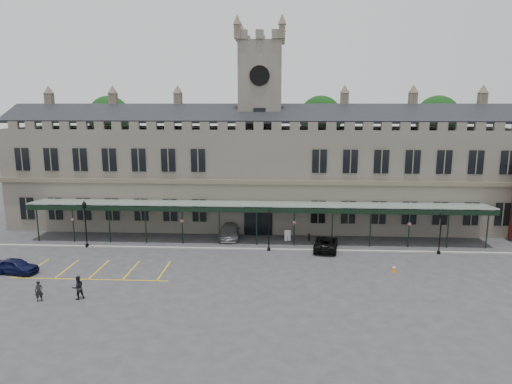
{
  "coord_description": "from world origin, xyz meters",
  "views": [
    {
      "loc": [
        2.44,
        -39.68,
        14.9
      ],
      "look_at": [
        0.0,
        6.0,
        6.0
      ],
      "focal_mm": 32.0,
      "sensor_mm": 36.0,
      "label": 1
    }
  ],
  "objects_px": {
    "traffic_cone": "(394,269)",
    "lamp_post_mid": "(269,226)",
    "car_van": "(326,243)",
    "person_a": "(39,291)",
    "sign_board": "(288,236)",
    "clock_tower": "(260,119)",
    "station_building": "(260,173)",
    "lamp_post_right": "(440,229)",
    "lamp_post_left": "(85,220)",
    "car_left_a": "(16,266)",
    "person_b": "(78,287)",
    "car_taxi": "(230,231)"
  },
  "relations": [
    {
      "from": "lamp_post_mid",
      "to": "car_taxi",
      "type": "xyz_separation_m",
      "value": [
        -4.54,
        4.34,
        -1.82
      ]
    },
    {
      "from": "station_building",
      "to": "lamp_post_left",
      "type": "xyz_separation_m",
      "value": [
        -17.84,
        -10.46,
        -3.5
      ]
    },
    {
      "from": "car_van",
      "to": "person_b",
      "type": "relative_size",
      "value": 2.69
    },
    {
      "from": "sign_board",
      "to": "person_b",
      "type": "relative_size",
      "value": 0.63
    },
    {
      "from": "station_building",
      "to": "car_left_a",
      "type": "distance_m",
      "value": 28.41
    },
    {
      "from": "lamp_post_left",
      "to": "sign_board",
      "type": "distance_m",
      "value": 21.59
    },
    {
      "from": "car_van",
      "to": "person_b",
      "type": "bearing_deg",
      "value": 41.86
    },
    {
      "from": "lamp_post_left",
      "to": "person_b",
      "type": "height_order",
      "value": "lamp_post_left"
    },
    {
      "from": "clock_tower",
      "to": "sign_board",
      "type": "bearing_deg",
      "value": -64.96
    },
    {
      "from": "lamp_post_mid",
      "to": "sign_board",
      "type": "relative_size",
      "value": 3.68
    },
    {
      "from": "car_left_a",
      "to": "lamp_post_mid",
      "type": "bearing_deg",
      "value": -61.38
    },
    {
      "from": "station_building",
      "to": "lamp_post_mid",
      "type": "relative_size",
      "value": 13.82
    },
    {
      "from": "sign_board",
      "to": "person_a",
      "type": "xyz_separation_m",
      "value": [
        -19.22,
        -16.75,
        0.24
      ]
    },
    {
      "from": "person_b",
      "to": "sign_board",
      "type": "bearing_deg",
      "value": -175.93
    },
    {
      "from": "station_building",
      "to": "lamp_post_right",
      "type": "xyz_separation_m",
      "value": [
        18.49,
        -10.79,
        -3.89
      ]
    },
    {
      "from": "lamp_post_mid",
      "to": "car_left_a",
      "type": "height_order",
      "value": "lamp_post_mid"
    },
    {
      "from": "sign_board",
      "to": "person_a",
      "type": "bearing_deg",
      "value": -142.35
    },
    {
      "from": "car_taxi",
      "to": "car_left_a",
      "type": "bearing_deg",
      "value": -147.91
    },
    {
      "from": "lamp_post_left",
      "to": "car_left_a",
      "type": "height_order",
      "value": "lamp_post_left"
    },
    {
      "from": "car_left_a",
      "to": "person_b",
      "type": "bearing_deg",
      "value": -112.44
    },
    {
      "from": "car_van",
      "to": "lamp_post_left",
      "type": "bearing_deg",
      "value": 9.88
    },
    {
      "from": "lamp_post_left",
      "to": "person_a",
      "type": "bearing_deg",
      "value": -81.63
    },
    {
      "from": "clock_tower",
      "to": "car_left_a",
      "type": "bearing_deg",
      "value": -138.89
    },
    {
      "from": "traffic_cone",
      "to": "lamp_post_mid",
      "type": "bearing_deg",
      "value": 154.12
    },
    {
      "from": "station_building",
      "to": "person_b",
      "type": "bearing_deg",
      "value": -119.37
    },
    {
      "from": "lamp_post_mid",
      "to": "car_taxi",
      "type": "height_order",
      "value": "lamp_post_mid"
    },
    {
      "from": "clock_tower",
      "to": "lamp_post_mid",
      "type": "distance_m",
      "value": 15.07
    },
    {
      "from": "lamp_post_mid",
      "to": "sign_board",
      "type": "distance_m",
      "value": 4.52
    },
    {
      "from": "car_left_a",
      "to": "person_b",
      "type": "height_order",
      "value": "person_b"
    },
    {
      "from": "traffic_cone",
      "to": "car_taxi",
      "type": "distance_m",
      "value": 18.77
    },
    {
      "from": "car_van",
      "to": "person_a",
      "type": "relative_size",
      "value": 3.08
    },
    {
      "from": "lamp_post_mid",
      "to": "traffic_cone",
      "type": "bearing_deg",
      "value": -25.88
    },
    {
      "from": "car_van",
      "to": "person_b",
      "type": "height_order",
      "value": "person_b"
    },
    {
      "from": "traffic_cone",
      "to": "car_van",
      "type": "xyz_separation_m",
      "value": [
        -5.51,
        6.19,
        0.36
      ]
    },
    {
      "from": "traffic_cone",
      "to": "station_building",
      "type": "bearing_deg",
      "value": 128.35
    },
    {
      "from": "lamp_post_right",
      "to": "traffic_cone",
      "type": "relative_size",
      "value": 6.42
    },
    {
      "from": "car_left_a",
      "to": "car_taxi",
      "type": "relative_size",
      "value": 0.77
    },
    {
      "from": "lamp_post_left",
      "to": "person_b",
      "type": "distance_m",
      "value": 13.78
    },
    {
      "from": "clock_tower",
      "to": "car_left_a",
      "type": "height_order",
      "value": "clock_tower"
    },
    {
      "from": "lamp_post_mid",
      "to": "person_b",
      "type": "xyz_separation_m",
      "value": [
        -14.43,
        -12.63,
        -1.64
      ]
    },
    {
      "from": "lamp_post_mid",
      "to": "traffic_cone",
      "type": "distance_m",
      "value": 12.88
    },
    {
      "from": "lamp_post_right",
      "to": "car_van",
      "type": "relative_size",
      "value": 0.87
    },
    {
      "from": "lamp_post_mid",
      "to": "lamp_post_right",
      "type": "distance_m",
      "value": 17.13
    },
    {
      "from": "lamp_post_mid",
      "to": "car_left_a",
      "type": "relative_size",
      "value": 1.08
    },
    {
      "from": "traffic_cone",
      "to": "person_a",
      "type": "height_order",
      "value": "person_a"
    },
    {
      "from": "lamp_post_mid",
      "to": "car_van",
      "type": "xyz_separation_m",
      "value": [
        5.9,
        0.65,
        -1.88
      ]
    },
    {
      "from": "person_b",
      "to": "traffic_cone",
      "type": "bearing_deg",
      "value": 154.85
    },
    {
      "from": "clock_tower",
      "to": "lamp_post_right",
      "type": "bearing_deg",
      "value": -30.46
    },
    {
      "from": "lamp_post_left",
      "to": "lamp_post_mid",
      "type": "relative_size",
      "value": 1.15
    },
    {
      "from": "sign_board",
      "to": "car_taxi",
      "type": "height_order",
      "value": "car_taxi"
    }
  ]
}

